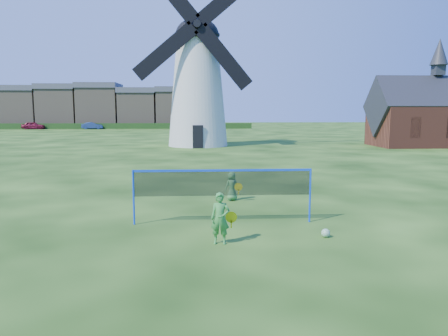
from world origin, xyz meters
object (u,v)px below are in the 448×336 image
badminton_net (223,184)px  player_boy (232,186)px  windmill (198,83)px  chapel (435,116)px  player_girl (220,218)px  play_ball (326,233)px  car_left (33,126)px  car_right (92,126)px

badminton_net → player_boy: size_ratio=4.92×
windmill → chapel: bearing=-4.2°
player_girl → windmill: bearing=98.8°
badminton_net → player_girl: bearing=-95.0°
badminton_net → play_ball: size_ratio=22.95×
player_boy → play_ball: 5.07m
car_left → car_right: (10.08, 0.25, -0.05)m
car_left → player_boy: bearing=-159.5°
player_boy → car_left: 68.79m
chapel → car_left: 63.80m
windmill → play_ball: (3.30, -28.90, -5.57)m
player_boy → car_right: 65.23m
player_girl → car_left: (-29.53, 66.82, 0.03)m
chapel → play_ball: bearing=-123.6°
chapel → car_left: bearing=142.1°
chapel → windmill: bearing=175.8°
play_ball → chapel: bearing=56.4°
chapel → player_girl: size_ratio=9.06×
player_girl → player_boy: size_ratio=1.22×
play_ball → car_left: size_ratio=0.06×
player_boy → car_left: size_ratio=0.27×
chapel → player_girl: (-20.82, -27.70, -2.07)m
badminton_net → car_right: badminton_net is taller
car_left → chapel: bearing=-133.4°
play_ball → car_right: size_ratio=0.06×
badminton_net → car_right: bearing=106.8°
badminton_net → player_girl: badminton_net is taller
chapel → player_boy: (-20.16, -22.68, -2.18)m
play_ball → car_right: (-22.14, 66.69, 0.49)m
chapel → car_right: bearing=135.6°
badminton_net → play_ball: 3.12m
player_girl → play_ball: bearing=15.7°
player_boy → car_right: size_ratio=0.28×
chapel → car_left: size_ratio=2.95×
player_girl → car_left: bearing=121.5°
chapel → play_ball: 32.89m
player_girl → player_boy: (0.66, 5.01, -0.11)m
play_ball → car_left: bearing=115.9°
badminton_net → car_left: badminton_net is taller
play_ball → car_left: 73.84m
chapel → badminton_net: 33.08m
car_right → player_girl: bearing=-175.1°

